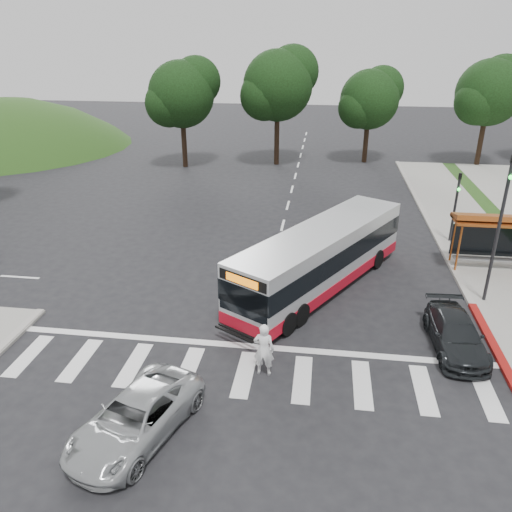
% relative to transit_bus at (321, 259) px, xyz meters
% --- Properties ---
extents(ground, '(140.00, 140.00, 0.00)m').
position_rel_transit_bus_xyz_m(ground, '(-2.43, -1.95, -1.44)').
color(ground, black).
rests_on(ground, ground).
extents(sidewalk_east, '(4.00, 40.00, 0.12)m').
position_rel_transit_bus_xyz_m(sidewalk_east, '(8.57, 6.05, -1.38)').
color(sidewalk_east, gray).
rests_on(sidewalk_east, ground).
extents(curb_east, '(0.30, 40.00, 0.15)m').
position_rel_transit_bus_xyz_m(curb_east, '(6.57, 6.05, -1.37)').
color(curb_east, '#9E9991').
rests_on(curb_east, ground).
extents(curb_east_red, '(0.32, 6.00, 0.15)m').
position_rel_transit_bus_xyz_m(curb_east_red, '(6.57, -3.95, -1.37)').
color(curb_east_red, maroon).
rests_on(curb_east_red, ground).
extents(crosswalk_ladder, '(18.00, 2.60, 0.01)m').
position_rel_transit_bus_xyz_m(crosswalk_ladder, '(-2.43, -6.95, -1.44)').
color(crosswalk_ladder, silver).
rests_on(crosswalk_ladder, ground).
extents(bus_shelter, '(4.20, 1.60, 2.86)m').
position_rel_transit_bus_xyz_m(bus_shelter, '(8.37, 3.15, 0.91)').
color(bus_shelter, '#A04C1A').
rests_on(bus_shelter, sidewalk_east).
extents(traffic_signal_ne_tall, '(0.18, 0.37, 6.50)m').
position_rel_transit_bus_xyz_m(traffic_signal_ne_tall, '(7.17, -0.46, 2.43)').
color(traffic_signal_ne_tall, black).
rests_on(traffic_signal_ne_tall, ground).
extents(traffic_signal_ne_short, '(0.18, 0.37, 4.00)m').
position_rel_transit_bus_xyz_m(traffic_signal_ne_short, '(7.17, 6.54, 1.03)').
color(traffic_signal_ne_short, black).
rests_on(traffic_signal_ne_short, ground).
extents(tree_ne_a, '(6.16, 5.74, 9.30)m').
position_rel_transit_bus_xyz_m(tree_ne_a, '(13.65, 26.11, 4.95)').
color(tree_ne_a, black).
rests_on(tree_ne_a, parking_lot).
extents(tree_north_a, '(6.60, 6.15, 10.17)m').
position_rel_transit_bus_xyz_m(tree_north_a, '(-4.35, 24.12, 5.48)').
color(tree_north_a, black).
rests_on(tree_north_a, ground).
extents(tree_north_b, '(5.72, 5.33, 8.43)m').
position_rel_transit_bus_xyz_m(tree_north_b, '(3.64, 26.11, 4.22)').
color(tree_north_b, black).
rests_on(tree_north_b, ground).
extents(tree_north_c, '(6.16, 5.74, 9.30)m').
position_rel_transit_bus_xyz_m(tree_north_c, '(-12.35, 22.11, 4.85)').
color(tree_north_c, black).
rests_on(tree_north_c, ground).
extents(transit_bus, '(7.73, 10.87, 2.89)m').
position_rel_transit_bus_xyz_m(transit_bus, '(0.00, 0.00, 0.00)').
color(transit_bus, '#BBBEC0').
rests_on(transit_bus, ground).
extents(pedestrian, '(0.74, 0.50, 1.96)m').
position_rel_transit_bus_xyz_m(pedestrian, '(-1.78, -6.80, -0.46)').
color(pedestrian, white).
rests_on(pedestrian, ground).
extents(dark_sedan, '(1.88, 4.30, 1.23)m').
position_rel_transit_bus_xyz_m(dark_sedan, '(5.07, -4.32, -0.83)').
color(dark_sedan, black).
rests_on(dark_sedan, ground).
extents(silver_suv_south, '(3.49, 5.11, 1.30)m').
position_rel_transit_bus_xyz_m(silver_suv_south, '(-5.07, -10.22, -0.79)').
color(silver_suv_south, '#AFB2B4').
rests_on(silver_suv_south, ground).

